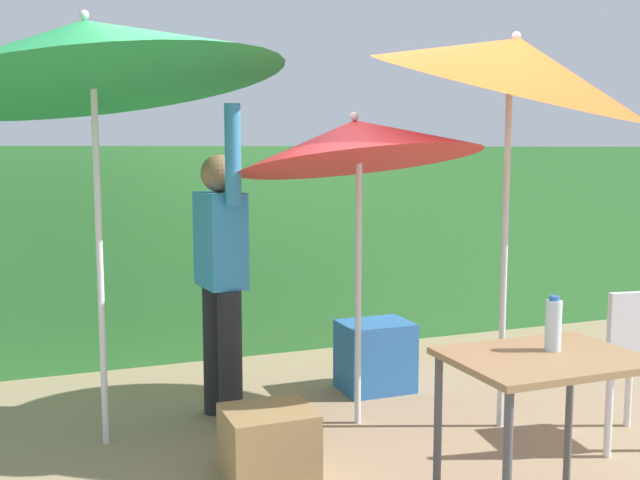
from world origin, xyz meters
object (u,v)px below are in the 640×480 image
Objects in this scene: chair_plastic at (630,356)px; person_vendor at (221,267)px; umbrella_orange at (513,64)px; bottle_water at (553,325)px; umbrella_yellow at (89,55)px; umbrella_rainbow at (357,142)px; crate_cardboard at (269,444)px; cooler_box at (375,356)px; folding_table at (544,377)px.

person_vendor is at bearing 148.90° from chair_plastic.
umbrella_orange reaches higher than bottle_water.
umbrella_yellow is at bearing 138.56° from bottle_water.
umbrella_rainbow is 1.74m from crate_cardboard.
chair_plastic is at bearing 28.87° from bottle_water.
person_vendor is 1.17m from crate_cardboard.
bottle_water is at bearing -115.09° from umbrella_orange.
cooler_box is (-0.88, 1.38, -0.28)m from chair_plastic.
chair_plastic is 1.12m from bottle_water.
chair_plastic is (1.98, -1.19, -0.42)m from person_vendor.
umbrella_orange is at bearing -21.56° from umbrella_rainbow.
person_vendor reaches higher than chair_plastic.
crate_cardboard is (-1.52, -0.22, -1.93)m from umbrella_orange.
umbrella_yellow is 2.75m from folding_table.
folding_table is at bearing -117.45° from umbrella_orange.
folding_table is at bearing -61.06° from person_vendor.
chair_plastic is 1.11× the size of folding_table.
umbrella_rainbow is at bearing -25.95° from person_vendor.
folding_table is at bearing -43.65° from umbrella_yellow.
bottle_water is (1.05, -1.71, -0.06)m from person_vendor.
umbrella_rainbow is 1.75m from folding_table.
person_vendor is 2.11× the size of chair_plastic.
cooler_box is (1.82, 0.33, -1.88)m from umbrella_yellow.
person_vendor is 2.01m from bottle_water.
person_vendor is at bearing 118.94° from folding_table.
chair_plastic is 2.06× the size of crate_cardboard.
umbrella_yellow is at bearing -169.74° from cooler_box.
cooler_box is (0.38, 0.53, -1.43)m from umbrella_rainbow.
umbrella_rainbow is at bearing -8.08° from umbrella_yellow.
umbrella_yellow reaches higher than crate_cardboard.
crate_cardboard is 1.38m from folding_table.
chair_plastic reaches higher than folding_table.
person_vendor is at bearing 90.72° from crate_cardboard.
umbrella_orange is 1.01× the size of umbrella_yellow.
umbrella_rainbow is at bearing 158.44° from umbrella_orange.
person_vendor is 7.83× the size of bottle_water.
umbrella_orange is at bearing -13.15° from umbrella_yellow.
cooler_box is 2.00m from bottle_water.
umbrella_orange is at bearing 62.55° from folding_table.
umbrella_rainbow is 0.76× the size of umbrella_orange.
folding_table is (0.96, -0.87, 0.49)m from crate_cardboard.
cooler_box is at bearing 9.45° from person_vendor.
bottle_water is (0.08, 0.05, 0.21)m from folding_table.
person_vendor is at bearing 11.50° from umbrella_yellow.
umbrella_rainbow is 0.77× the size of umbrella_yellow.
umbrella_yellow reaches higher than chair_plastic.
crate_cardboard is 0.54× the size of folding_table.
cooler_box is 1.99m from folding_table.
umbrella_orange is 3.19× the size of folding_table.
umbrella_rainbow is 0.98m from umbrella_orange.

